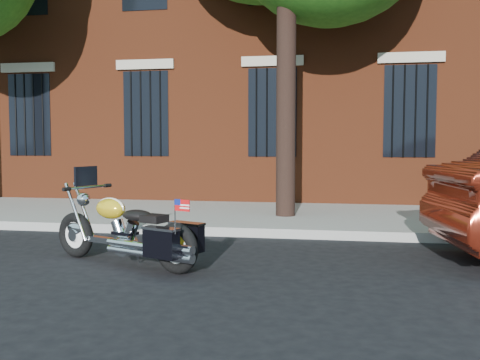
# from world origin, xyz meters

# --- Properties ---
(ground) EXTENTS (120.00, 120.00, 0.00)m
(ground) POSITION_xyz_m (0.00, 0.00, 0.00)
(ground) COLOR black
(ground) RESTS_ON ground
(curb) EXTENTS (40.00, 0.16, 0.15)m
(curb) POSITION_xyz_m (0.00, 1.38, 0.07)
(curb) COLOR gray
(curb) RESTS_ON ground
(sidewalk) EXTENTS (40.00, 3.60, 0.15)m
(sidewalk) POSITION_xyz_m (0.00, 3.26, 0.07)
(sidewalk) COLOR gray
(sidewalk) RESTS_ON ground
(building) EXTENTS (26.00, 10.08, 12.00)m
(building) POSITION_xyz_m (0.00, 10.06, 6.00)
(building) COLOR maroon
(building) RESTS_ON ground
(motorcycle) EXTENTS (2.17, 1.28, 1.21)m
(motorcycle) POSITION_xyz_m (-1.06, -0.94, 0.41)
(motorcycle) COLOR black
(motorcycle) RESTS_ON ground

